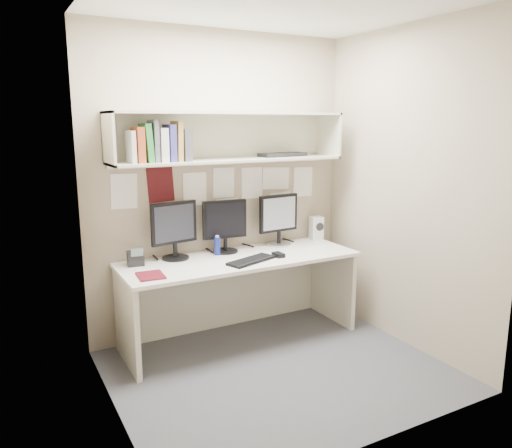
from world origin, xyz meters
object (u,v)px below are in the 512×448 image
desk_phone (136,258)px  monitor_right (279,218)px  monitor_left (174,228)px  maroon_notebook (151,276)px  desk (240,298)px  speaker (316,228)px  monitor_center (225,224)px  keyboard (251,260)px

desk_phone → monitor_right: bearing=8.5°
monitor_left → maroon_notebook: (-0.32, -0.38, -0.25)m
desk → speaker: (0.94, 0.23, 0.47)m
monitor_center → keyboard: (0.05, -0.39, -0.24)m
desk → keyboard: 0.41m
keyboard → maroon_notebook: size_ratio=1.91×
maroon_notebook → desk_phone: bearing=98.0°
keyboard → desk_phone: (-0.85, 0.34, 0.05)m
desk → monitor_right: size_ratio=4.31×
monitor_right → keyboard: monitor_right is taller
monitor_left → desk_phone: monitor_left is taller
speaker → maroon_notebook: speaker is taller
monitor_left → keyboard: monitor_left is taller
monitor_center → maroon_notebook: bearing=-148.5°
desk → monitor_left: size_ratio=4.22×
monitor_right → keyboard: bearing=-146.2°
keyboard → desk_phone: bearing=138.4°
keyboard → monitor_left: bearing=123.1°
monitor_left → desk_phone: size_ratio=3.14×
keyboard → speaker: 1.01m
monitor_center → monitor_right: size_ratio=0.98×
keyboard → desk: bearing=77.4°
desk → monitor_left: bearing=155.8°
monitor_left → monitor_right: 1.00m
monitor_center → desk_phone: size_ratio=3.02×
monitor_center → keyboard: monitor_center is taller
keyboard → maroon_notebook: keyboard is taller
speaker → desk: bearing=-154.1°
monitor_center → desk_phone: 0.82m
monitor_left → monitor_center: bearing=-10.0°
monitor_left → monitor_center: (0.46, 0.00, -0.01)m
monitor_right → maroon_notebook: bearing=-168.6°
monitor_center → desk_phone: bearing=-171.3°
maroon_notebook → speaker: bearing=17.5°
desk → monitor_right: monitor_right is taller
desk → monitor_right: 0.83m
monitor_left → maroon_notebook: monitor_left is taller
monitor_center → maroon_notebook: (-0.78, -0.38, -0.24)m
speaker → monitor_center: bearing=-167.2°
monitor_right → speaker: bearing=-3.0°
speaker → maroon_notebook: size_ratio=0.98×
monitor_left → maroon_notebook: 0.56m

